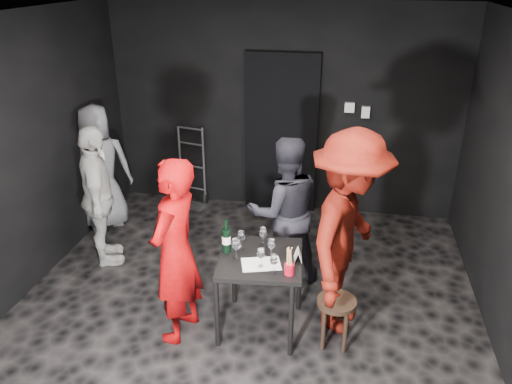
% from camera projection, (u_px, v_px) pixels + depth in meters
% --- Properties ---
extents(floor, '(4.50, 5.00, 0.02)m').
position_uv_depth(floor, '(242.00, 318.00, 4.75)').
color(floor, black).
rests_on(floor, ground).
extents(ceiling, '(4.50, 5.00, 0.02)m').
position_uv_depth(ceiling, '(238.00, 20.00, 3.63)').
color(ceiling, silver).
rests_on(ceiling, ground).
extents(wall_back, '(4.50, 0.04, 2.70)m').
position_uv_depth(wall_back, '(282.00, 111.00, 6.42)').
color(wall_back, black).
rests_on(wall_back, ground).
extents(wall_left, '(0.04, 5.00, 2.70)m').
position_uv_depth(wall_left, '(1.00, 170.00, 4.58)').
color(wall_left, black).
rests_on(wall_left, ground).
extents(doorway, '(0.95, 0.10, 2.10)m').
position_uv_depth(doorway, '(281.00, 134.00, 6.50)').
color(doorway, black).
rests_on(doorway, ground).
extents(wallbox_upper, '(0.12, 0.06, 0.12)m').
position_uv_depth(wallbox_upper, '(350.00, 107.00, 6.19)').
color(wallbox_upper, '#B7B7B2').
rests_on(wallbox_upper, wall_back).
extents(wallbox_lower, '(0.10, 0.06, 0.14)m').
position_uv_depth(wallbox_lower, '(366.00, 112.00, 6.18)').
color(wallbox_lower, '#B7B7B2').
rests_on(wallbox_lower, wall_back).
extents(hand_truck, '(0.37, 0.32, 1.11)m').
position_uv_depth(hand_truck, '(193.00, 190.00, 6.93)').
color(hand_truck, '#B2B2B7').
rests_on(hand_truck, floor).
extents(tasting_table, '(0.72, 0.72, 0.75)m').
position_uv_depth(tasting_table, '(260.00, 266.00, 4.38)').
color(tasting_table, black).
rests_on(tasting_table, floor).
extents(stool, '(0.34, 0.34, 0.47)m').
position_uv_depth(stool, '(336.00, 309.00, 4.28)').
color(stool, black).
rests_on(stool, floor).
extents(server_red, '(0.56, 0.76, 1.90)m').
position_uv_depth(server_red, '(175.00, 241.00, 4.18)').
color(server_red, '#A10406').
rests_on(server_red, floor).
extents(woman_black, '(0.91, 0.71, 1.66)m').
position_uv_depth(woman_black, '(285.00, 208.00, 5.03)').
color(woman_black, black).
rests_on(woman_black, floor).
extents(man_maroon, '(1.06, 1.65, 2.36)m').
position_uv_depth(man_maroon, '(350.00, 210.00, 4.21)').
color(man_maroon, '#5B0F07').
rests_on(man_maroon, floor).
extents(bystander_cream, '(0.87, 1.08, 1.67)m').
position_uv_depth(bystander_cream, '(98.00, 194.00, 5.33)').
color(bystander_cream, beige).
rests_on(bystander_cream, floor).
extents(bystander_grey, '(0.92, 0.74, 1.65)m').
position_uv_depth(bystander_grey, '(99.00, 165.00, 6.13)').
color(bystander_grey, slate).
rests_on(bystander_grey, floor).
extents(tasting_mat, '(0.38, 0.30, 0.00)m').
position_uv_depth(tasting_mat, '(261.00, 264.00, 4.23)').
color(tasting_mat, white).
rests_on(tasting_mat, tasting_table).
extents(wine_glass_a, '(0.10, 0.10, 0.21)m').
position_uv_depth(wine_glass_a, '(236.00, 248.00, 4.27)').
color(wine_glass_a, white).
rests_on(wine_glass_a, tasting_table).
extents(wine_glass_b, '(0.09, 0.09, 0.19)m').
position_uv_depth(wine_glass_b, '(241.00, 239.00, 4.43)').
color(wine_glass_b, white).
rests_on(wine_glass_b, tasting_table).
extents(wine_glass_c, '(0.10, 0.10, 0.20)m').
position_uv_depth(wine_glass_c, '(263.00, 236.00, 4.47)').
color(wine_glass_c, white).
rests_on(wine_glass_c, tasting_table).
extents(wine_glass_d, '(0.09, 0.09, 0.19)m').
position_uv_depth(wine_glass_d, '(261.00, 257.00, 4.16)').
color(wine_glass_d, white).
rests_on(wine_glass_d, tasting_table).
extents(wine_glass_e, '(0.09, 0.09, 0.19)m').
position_uv_depth(wine_glass_e, '(274.00, 263.00, 4.08)').
color(wine_glass_e, white).
rests_on(wine_glass_e, tasting_table).
extents(wine_glass_f, '(0.09, 0.09, 0.19)m').
position_uv_depth(wine_glass_f, '(271.00, 248.00, 4.30)').
color(wine_glass_f, white).
rests_on(wine_glass_f, tasting_table).
extents(wine_bottle, '(0.08, 0.08, 0.32)m').
position_uv_depth(wine_bottle, '(226.00, 240.00, 4.37)').
color(wine_bottle, black).
rests_on(wine_bottle, tasting_table).
extents(breadstick_cup, '(0.08, 0.08, 0.26)m').
position_uv_depth(breadstick_cup, '(289.00, 262.00, 4.05)').
color(breadstick_cup, '#9D0819').
rests_on(breadstick_cup, tasting_table).
extents(reserved_card, '(0.09, 0.14, 0.10)m').
position_uv_depth(reserved_card, '(296.00, 254.00, 4.28)').
color(reserved_card, white).
rests_on(reserved_card, tasting_table).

